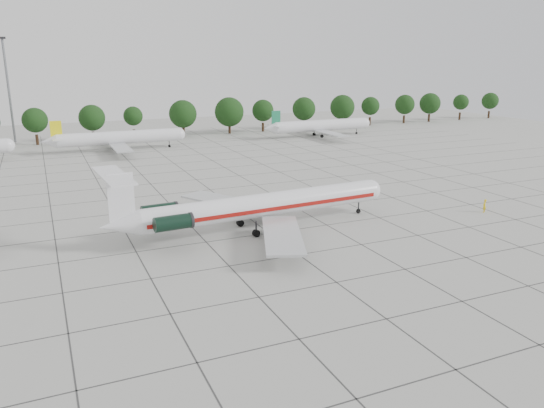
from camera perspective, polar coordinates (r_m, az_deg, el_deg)
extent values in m
plane|color=#A8A8A1|center=(64.59, -0.29, -3.16)|extent=(260.00, 260.00, 0.00)
cube|color=#383838|center=(77.98, -4.70, 0.09)|extent=(170.00, 170.00, 0.02)
cylinder|color=silver|center=(65.53, -0.54, -0.06)|extent=(31.86, 5.12, 2.91)
sphere|color=silver|center=(73.92, 10.46, 1.48)|extent=(2.91, 2.91, 2.91)
cone|color=silver|center=(59.79, -16.13, -2.23)|extent=(4.60, 3.21, 2.91)
cube|color=maroon|center=(66.85, -1.12, 0.06)|extent=(30.78, 2.21, 0.48)
cube|color=maroon|center=(64.33, 0.06, -0.56)|extent=(30.78, 2.21, 0.48)
cube|color=#B7BABC|center=(71.89, -5.01, 0.31)|extent=(9.96, 13.53, 0.26)
cube|color=#B7BABC|center=(58.20, 1.12, -3.31)|extent=(8.53, 13.80, 0.26)
cube|color=black|center=(62.73, -11.82, -0.86)|extent=(2.01, 1.28, 0.22)
cylinder|color=black|center=(63.30, -11.98, -0.72)|extent=(4.34, 1.97, 1.68)
cube|color=black|center=(59.07, -10.73, -1.82)|extent=(2.01, 1.28, 0.22)
cylinder|color=black|center=(58.51, -10.55, -1.98)|extent=(4.34, 1.97, 1.68)
cube|color=silver|center=(59.04, -15.94, 0.69)|extent=(2.83, 0.44, 5.29)
cube|color=silver|center=(58.37, -16.71, 2.95)|extent=(3.38, 10.74, 0.19)
cylinder|color=black|center=(73.44, 9.29, -0.37)|extent=(0.19, 0.19, 1.68)
cylinder|color=black|center=(73.58, 9.27, -0.77)|extent=(0.63, 0.29, 0.62)
cylinder|color=black|center=(66.95, -3.45, -1.48)|extent=(0.23, 0.23, 1.59)
cylinder|color=black|center=(67.16, -3.44, -2.05)|extent=(0.92, 0.59, 0.88)
cylinder|color=black|center=(62.99, -1.72, -2.56)|extent=(0.23, 0.23, 1.59)
cylinder|color=black|center=(63.21, -1.71, -3.16)|extent=(0.92, 0.59, 0.88)
imported|color=yellow|center=(78.65, 21.88, -0.18)|extent=(0.80, 0.75, 1.84)
cylinder|color=silver|center=(126.75, -16.01, 6.89)|extent=(27.20, 3.00, 3.00)
cube|color=#B7BABC|center=(126.80, -16.42, 6.31)|extent=(3.50, 27.20, 0.25)
cube|color=yellow|center=(125.32, -22.22, 7.45)|extent=(2.40, 0.25, 3.60)
cylinder|color=black|center=(129.17, -16.50, 5.83)|extent=(0.80, 0.45, 0.80)
cylinder|color=black|center=(124.86, -16.23, 5.54)|extent=(0.80, 0.45, 0.80)
cylinder|color=silver|center=(144.80, 5.34, 8.42)|extent=(27.20, 3.00, 3.00)
cube|color=#B7BABC|center=(144.47, 4.98, 7.93)|extent=(3.50, 27.20, 0.25)
cube|color=#19724B|center=(138.49, 0.44, 9.25)|extent=(2.40, 0.25, 3.60)
cylinder|color=black|center=(146.57, 4.55, 7.50)|extent=(0.80, 0.45, 0.80)
cylinder|color=black|center=(142.75, 5.39, 7.27)|extent=(0.80, 0.45, 0.80)
cylinder|color=#332114|center=(142.44, -23.94, 6.34)|extent=(0.70, 0.70, 2.50)
sphere|color=black|center=(141.87, -24.15, 8.23)|extent=(5.99, 5.99, 5.99)
cylinder|color=#332114|center=(143.01, -18.64, 6.89)|extent=(0.70, 0.70, 2.50)
sphere|color=black|center=(142.44, -18.80, 8.77)|extent=(6.50, 6.50, 6.50)
cylinder|color=#332114|center=(144.27, -14.59, 7.27)|extent=(0.70, 0.70, 2.50)
sphere|color=black|center=(143.71, -14.72, 9.14)|extent=(4.93, 4.93, 4.93)
cylinder|color=#332114|center=(146.95, -9.48, 7.69)|extent=(0.70, 0.70, 2.50)
sphere|color=black|center=(146.40, -9.57, 9.53)|extent=(7.40, 7.40, 7.40)
cylinder|color=#332114|center=(150.74, -4.58, 8.05)|extent=(0.70, 0.70, 2.50)
sphere|color=black|center=(150.20, -4.62, 9.84)|extent=(8.08, 8.08, 8.08)
cylinder|color=#332114|center=(154.37, -0.98, 8.27)|extent=(0.70, 0.70, 2.50)
sphere|color=black|center=(153.85, -0.99, 10.02)|extent=(6.17, 6.17, 6.17)
cylinder|color=#332114|center=(159.92, 3.43, 8.49)|extent=(0.70, 0.70, 2.50)
sphere|color=black|center=(159.41, 3.46, 10.19)|extent=(6.82, 6.82, 6.82)
cylinder|color=#332114|center=(166.33, 7.52, 8.66)|extent=(0.70, 0.70, 2.50)
sphere|color=black|center=(165.85, 7.58, 10.29)|extent=(7.44, 7.44, 7.44)
cylinder|color=#332114|center=(171.82, 10.46, 8.75)|extent=(0.70, 0.70, 2.50)
sphere|color=black|center=(171.35, 10.54, 10.33)|extent=(5.66, 5.66, 5.66)
cylinder|color=#332114|center=(179.53, 14.00, 8.83)|extent=(0.70, 0.70, 2.50)
sphere|color=black|center=(179.08, 14.10, 10.34)|extent=(6.25, 6.25, 6.25)
cylinder|color=#332114|center=(185.91, 16.52, 8.87)|extent=(0.70, 0.70, 2.50)
sphere|color=black|center=(185.47, 16.63, 10.33)|extent=(6.79, 6.79, 6.79)
cylinder|color=#332114|center=(194.64, 19.53, 8.89)|extent=(0.70, 0.70, 2.50)
sphere|color=black|center=(194.23, 19.66, 10.28)|extent=(5.16, 5.16, 5.16)
cylinder|color=#332114|center=(203.86, 22.28, 8.89)|extent=(0.70, 0.70, 2.50)
sphere|color=black|center=(203.47, 22.42, 10.22)|extent=(5.68, 5.68, 5.68)
cylinder|color=slate|center=(148.44, -26.45, 10.76)|extent=(0.56, 0.56, 25.00)
cube|color=black|center=(148.28, -27.06, 15.63)|extent=(1.60, 1.60, 0.50)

